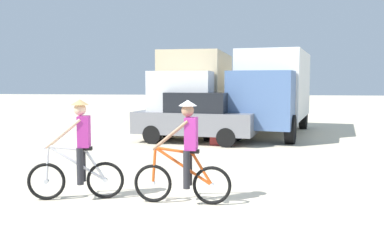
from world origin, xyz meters
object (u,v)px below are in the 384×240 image
Objects in this scene: supply_crate at (220,137)px; cyclist_cowboy_hat at (185,156)px; box_truck_white_box at (273,88)px; cyclist_orange_shirt at (79,153)px; box_truck_tan_camper at (196,88)px; sedan_parked at (196,117)px.

cyclist_cowboy_hat is at bearing -91.47° from supply_crate.
cyclist_orange_shirt is at bearing -111.48° from box_truck_white_box.
cyclist_cowboy_hat is at bearing -1.20° from cyclist_orange_shirt.
box_truck_tan_camper is 3.43m from sedan_parked.
box_truck_white_box reaches higher than sedan_parked.
cyclist_cowboy_hat is (0.68, -7.56, -0.04)m from sedan_parked.
sedan_parked is 7.59m from cyclist_cowboy_hat.
sedan_parked is 2.44× the size of cyclist_orange_shirt.
cyclist_orange_shirt is 1.95m from cyclist_cowboy_hat.
supply_crate is at bearing 73.09° from cyclist_orange_shirt.
box_truck_tan_camper reaches higher than supply_crate.
box_truck_white_box is at bearing 78.38° from cyclist_cowboy_hat.
box_truck_tan_camper is at bearing 96.94° from sedan_parked.
box_truck_white_box is 1.59× the size of sedan_parked.
sedan_parked is 7.90× the size of supply_crate.
cyclist_cowboy_hat is (-2.16, -10.49, -1.03)m from box_truck_white_box.
cyclist_cowboy_hat is at bearing -84.89° from sedan_parked.
box_truck_white_box is 10.76m from cyclist_cowboy_hat.
sedan_parked is (0.40, -3.26, -0.99)m from box_truck_tan_camper.
sedan_parked is at bearing 149.72° from supply_crate.
cyclist_orange_shirt is at bearing -99.64° from sedan_parked.
cyclist_orange_shirt is 7.36m from supply_crate.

